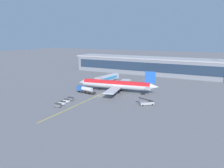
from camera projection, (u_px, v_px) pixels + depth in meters
ground_plane at (102, 96)px, 99.43m from camera, size 700.00×700.00×0.00m
apron_lead_in_line at (100, 94)px, 102.18m from camera, size 1.90×79.99×0.01m
terminal_building at (172, 67)px, 151.78m from camera, size 155.69×20.55×12.64m
main_airliner at (117, 85)px, 105.66m from camera, size 42.44×33.83×11.55m
jet_bridge at (108, 78)px, 117.78m from camera, size 6.01×20.43×6.68m
fuel_tanker at (85, 89)px, 104.74m from camera, size 11.01×3.69×3.25m
belt_loader at (147, 103)px, 85.90m from camera, size 6.08×5.53×3.49m
baggage_cart_0 at (58, 105)px, 83.44m from camera, size 2.83×1.92×1.48m
baggage_cart_1 at (62, 103)px, 86.38m from camera, size 2.83×1.92×1.48m
baggage_cart_2 at (67, 101)px, 89.32m from camera, size 2.83×1.92×1.48m
baggage_cart_3 at (70, 99)px, 92.26m from camera, size 2.83×1.92×1.48m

